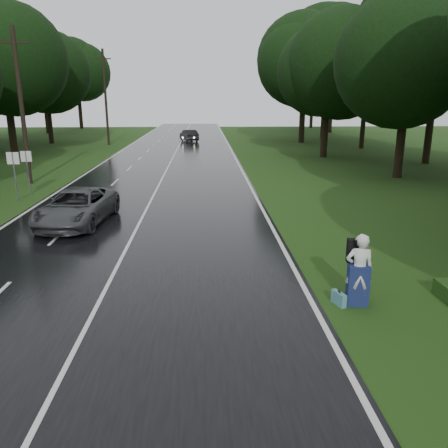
# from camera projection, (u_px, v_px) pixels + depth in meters

# --- Properties ---
(ground) EXTENTS (160.00, 160.00, 0.00)m
(ground) POSITION_uv_depth(u_px,v_px,m) (83.00, 336.00, 10.53)
(ground) COLOR #214213
(ground) RESTS_ON ground
(road) EXTENTS (12.00, 140.00, 0.04)m
(road) POSITION_uv_depth(u_px,v_px,m) (161.00, 182.00, 29.76)
(road) COLOR black
(road) RESTS_ON ground
(lane_center) EXTENTS (0.12, 140.00, 0.01)m
(lane_center) POSITION_uv_depth(u_px,v_px,m) (161.00, 182.00, 29.75)
(lane_center) COLOR silver
(lane_center) RESTS_ON road
(grey_car) EXTENTS (3.03, 5.61, 1.50)m
(grey_car) POSITION_uv_depth(u_px,v_px,m) (77.00, 207.00, 19.67)
(grey_car) COLOR #424446
(grey_car) RESTS_ON road
(far_car) EXTENTS (2.70, 4.60, 1.43)m
(far_car) POSITION_uv_depth(u_px,v_px,m) (189.00, 135.00, 57.87)
(far_car) COLOR black
(far_car) RESTS_ON road
(hitchhiker) EXTENTS (0.78, 0.72, 2.00)m
(hitchhiker) POSITION_uv_depth(u_px,v_px,m) (359.00, 272.00, 11.93)
(hitchhiker) COLOR silver
(hitchhiker) RESTS_ON ground
(suitcase) EXTENTS (0.31, 0.54, 0.37)m
(suitcase) POSITION_uv_depth(u_px,v_px,m) (339.00, 299.00, 12.09)
(suitcase) COLOR teal
(suitcase) RESTS_ON ground
(utility_pole_mid) EXTENTS (1.80, 0.28, 9.61)m
(utility_pole_mid) POSITION_uv_depth(u_px,v_px,m) (31.00, 183.00, 29.38)
(utility_pole_mid) COLOR black
(utility_pole_mid) RESTS_ON ground
(utility_pole_far) EXTENTS (1.80, 0.28, 10.82)m
(utility_pole_far) POSITION_uv_depth(u_px,v_px,m) (109.00, 145.00, 53.71)
(utility_pole_far) COLOR black
(utility_pole_far) RESTS_ON ground
(road_sign_a) EXTENTS (0.64, 0.10, 2.66)m
(road_sign_a) POSITION_uv_depth(u_px,v_px,m) (18.00, 201.00, 24.28)
(road_sign_a) COLOR white
(road_sign_a) RESTS_ON ground
(road_sign_b) EXTENTS (0.60, 0.10, 2.51)m
(road_sign_b) POSITION_uv_depth(u_px,v_px,m) (31.00, 194.00, 26.01)
(road_sign_b) COLOR white
(road_sign_b) RESTS_ON ground
(tree_left_e) EXTENTS (9.56, 9.56, 14.94)m
(tree_left_e) POSITION_uv_depth(u_px,v_px,m) (15.00, 155.00, 44.36)
(tree_left_e) COLOR black
(tree_left_e) RESTS_ON ground
(tree_left_f) EXTENTS (9.10, 9.10, 14.22)m
(tree_left_f) POSITION_uv_depth(u_px,v_px,m) (52.00, 143.00, 55.31)
(tree_left_f) COLOR black
(tree_left_f) RESTS_ON ground
(tree_right_d) EXTENTS (8.56, 8.56, 13.38)m
(tree_right_d) POSITION_uv_depth(u_px,v_px,m) (397.00, 178.00, 31.56)
(tree_right_d) COLOR black
(tree_right_d) RESTS_ON ground
(tree_right_e) EXTENTS (8.96, 8.96, 14.00)m
(tree_right_e) POSITION_uv_depth(u_px,v_px,m) (323.00, 157.00, 42.62)
(tree_right_e) COLOR black
(tree_right_e) RESTS_ON ground
(tree_right_f) EXTENTS (10.74, 10.74, 16.79)m
(tree_right_f) POSITION_uv_depth(u_px,v_px,m) (301.00, 142.00, 56.54)
(tree_right_f) COLOR black
(tree_right_f) RESTS_ON ground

